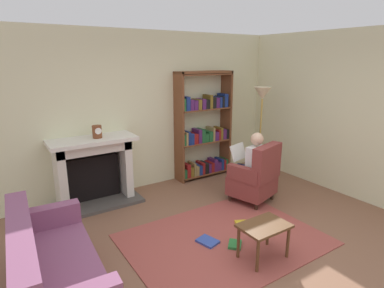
{
  "coord_description": "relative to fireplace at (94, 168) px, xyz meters",
  "views": [
    {
      "loc": [
        -2.3,
        -2.47,
        2.23
      ],
      "look_at": [
        0.1,
        1.2,
        1.05
      ],
      "focal_mm": 29.63,
      "sensor_mm": 36.0,
      "label": 1
    }
  ],
  "objects": [
    {
      "name": "ground",
      "position": [
        1.03,
        -2.3,
        -0.57
      ],
      "size": [
        14.0,
        14.0,
        0.0
      ],
      "primitive_type": "plane",
      "color": "brown"
    },
    {
      "name": "back_wall",
      "position": [
        1.03,
        0.25,
        0.78
      ],
      "size": [
        5.6,
        0.1,
        2.7
      ],
      "primitive_type": "cube",
      "color": "beige",
      "rests_on": "ground"
    },
    {
      "name": "side_wall_right",
      "position": [
        3.68,
        -1.05,
        0.78
      ],
      "size": [
        0.1,
        5.2,
        2.7
      ],
      "primitive_type": "cube",
      "color": "beige",
      "rests_on": "ground"
    },
    {
      "name": "area_rug",
      "position": [
        1.03,
        -2.0,
        -0.57
      ],
      "size": [
        2.4,
        1.8,
        0.01
      ],
      "primitive_type": "cube",
      "color": "#9D473F",
      "rests_on": "ground"
    },
    {
      "name": "fireplace",
      "position": [
        0.0,
        0.0,
        0.0
      ],
      "size": [
        1.32,
        0.64,
        1.08
      ],
      "color": "#4C4742",
      "rests_on": "ground"
    },
    {
      "name": "mantel_clock",
      "position": [
        0.07,
        -0.1,
        0.6
      ],
      "size": [
        0.14,
        0.14,
        0.19
      ],
      "color": "brown",
      "rests_on": "fireplace"
    },
    {
      "name": "bookshelf",
      "position": [
        2.14,
        0.04,
        0.37
      ],
      "size": [
        1.12,
        0.32,
        2.02
      ],
      "color": "brown",
      "rests_on": "ground"
    },
    {
      "name": "armchair_reading",
      "position": [
        2.15,
        -1.38,
        -0.15
      ],
      "size": [
        0.79,
        0.77,
        0.97
      ],
      "rotation": [
        0.0,
        0.0,
        3.42
      ],
      "color": "#331E14",
      "rests_on": "ground"
    },
    {
      "name": "seated_reader",
      "position": [
        2.12,
        -1.27,
        0.05
      ],
      "size": [
        0.46,
        0.59,
        1.14
      ],
      "rotation": [
        0.0,
        0.0,
        3.42
      ],
      "color": "white",
      "rests_on": "ground"
    },
    {
      "name": "sofa_floral",
      "position": [
        -0.98,
        -1.96,
        -0.25
      ],
      "size": [
        0.81,
        1.74,
        0.85
      ],
      "rotation": [
        0.0,
        0.0,
        1.52
      ],
      "color": "#874C6E",
      "rests_on": "ground"
    },
    {
      "name": "side_table",
      "position": [
        1.16,
        -2.53,
        -0.21
      ],
      "size": [
        0.56,
        0.39,
        0.43
      ],
      "color": "brown",
      "rests_on": "ground"
    },
    {
      "name": "scattered_books",
      "position": [
        1.08,
        -1.99,
        -0.54
      ],
      "size": [
        0.89,
        0.57,
        0.03
      ],
      "color": "gold",
      "rests_on": "area_rug"
    },
    {
      "name": "floor_lamp",
      "position": [
        2.86,
        -0.73,
        0.92
      ],
      "size": [
        0.32,
        0.32,
        1.75
      ],
      "color": "#B7933F",
      "rests_on": "ground"
    }
  ]
}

